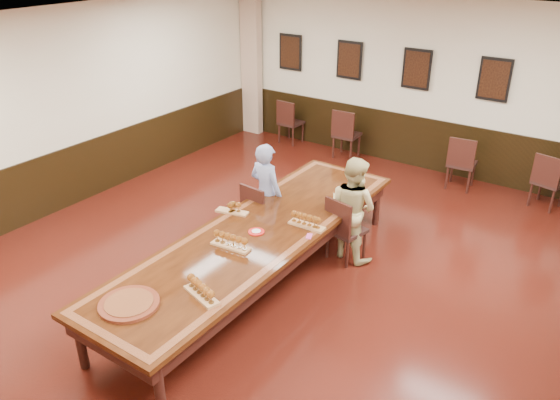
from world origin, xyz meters
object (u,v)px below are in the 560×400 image
Objects in this scene: spare_chair_c at (462,162)px; spare_chair_d at (549,180)px; spare_chair_b at (347,133)px; person_man at (266,193)px; spare_chair_a at (291,121)px; person_woman at (353,208)px; carved_platter at (129,304)px; conference_table at (258,241)px; chair_woman at (347,228)px; chair_man at (262,212)px.

spare_chair_c is 1.04× the size of spare_chair_d.
spare_chair_d is (3.84, -0.11, -0.03)m from spare_chair_b.
spare_chair_b is 3.70m from person_man.
spare_chair_c is (3.82, -0.25, 0.01)m from spare_chair_a.
person_woman reaches higher than carved_platter.
carved_platter is (-1.37, -6.43, 0.28)m from spare_chair_c.
carved_platter is (-0.16, -1.96, 0.16)m from conference_table.
carved_platter is at bearing 112.39° from spare_chair_a.
chair_woman is 3.34m from spare_chair_c.
spare_chair_b is 3.86m from person_woman.
spare_chair_d is (5.26, -0.19, -0.00)m from spare_chair_a.
spare_chair_b is 3.85m from spare_chair_d.
spare_chair_a is 1.45× the size of carved_platter.
person_woman is at bearing 116.32° from spare_chair_b.
person_woman is 3.34m from carved_platter.
conference_table is (-1.21, -4.46, 0.12)m from spare_chair_c.
chair_man is at bearing 123.74° from conference_table.
chair_woman is 1.00× the size of spare_chair_a.
conference_table is (0.59, -0.89, 0.14)m from chair_man.
spare_chair_b reaches higher than spare_chair_c.
person_man reaches higher than person_woman.
spare_chair_c reaches higher than spare_chair_d.
chair_woman is at bearing 135.00° from spare_chair_a.
spare_chair_b reaches higher than spare_chair_a.
spare_chair_b is at bearing 178.97° from spare_chair_a.
spare_chair_b is at bearing 98.97° from carved_platter.
person_woman reaches higher than chair_man.
spare_chair_d is at bearing 175.41° from spare_chair_b.
spare_chair_b is 4.78m from conference_table.
person_man is (0.62, -3.64, 0.25)m from spare_chair_b.
chair_woman is at bearing 74.79° from spare_chair_c.
spare_chair_c is 6.58m from carved_platter.
spare_chair_a is 3.83m from spare_chair_c.
spare_chair_c is at bearing 77.98° from carved_platter.
person_woman is 0.30× the size of conference_table.
spare_chair_d is 1.43× the size of carved_platter.
carved_platter is (-0.82, -3.14, 0.29)m from chair_woman.
person_man is (-1.79, -3.47, 0.26)m from spare_chair_c.
spare_chair_a is 0.97× the size of spare_chair_c.
chair_woman is at bearing 60.69° from conference_table.
spare_chair_a reaches higher than spare_chair_d.
person_man reaches higher than spare_chair_c.
person_man is 1.30m from person_woman.
spare_chair_b is (1.41, -0.08, 0.03)m from spare_chair_a.
spare_chair_a is 4.25m from person_man.
chair_woman is 0.29m from person_woman.
spare_chair_d is (1.44, 0.06, -0.02)m from spare_chair_c.
conference_table is at bearing 101.58° from spare_chair_b.
person_man is 0.30× the size of conference_table.
spare_chair_a reaches higher than carved_platter.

